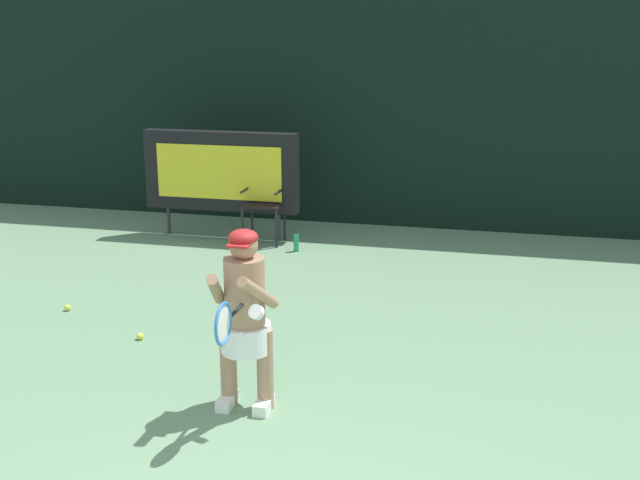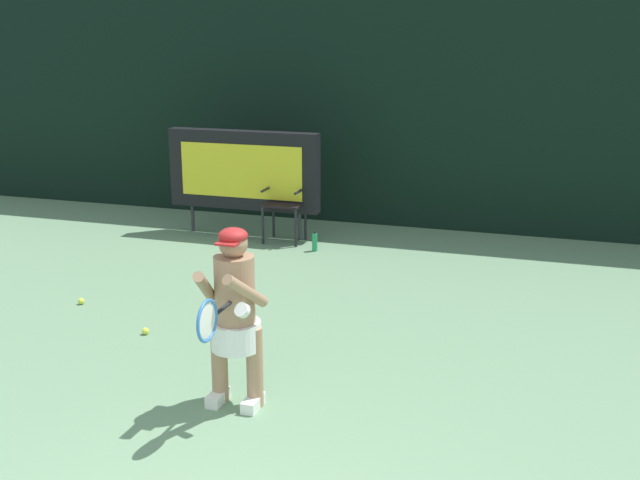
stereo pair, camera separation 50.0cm
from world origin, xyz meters
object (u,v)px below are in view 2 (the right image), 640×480
at_px(scoreboard, 244,170).
at_px(tennis_racket, 209,320).
at_px(tennis_ball_loose, 145,331).
at_px(tennis_player, 235,312).
at_px(tennis_ball_spare, 81,301).
at_px(umpire_chair, 286,197).
at_px(water_bottle, 315,242).

distance_m(scoreboard, tennis_racket, 5.63).
bearing_deg(tennis_ball_loose, tennis_player, -36.08).
distance_m(tennis_player, tennis_ball_spare, 3.06).
xyz_separation_m(tennis_racket, tennis_ball_spare, (-2.55, 2.08, -0.86)).
distance_m(tennis_racket, tennis_ball_loose, 2.28).
height_order(tennis_racket, tennis_ball_spare, tennis_racket).
bearing_deg(tennis_ball_spare, umpire_chair, 68.79).
bearing_deg(scoreboard, water_bottle, -20.86).
relative_size(umpire_chair, tennis_ball_spare, 15.88).
xyz_separation_m(tennis_player, tennis_ball_spare, (-2.52, 1.58, -0.74)).
distance_m(umpire_chair, tennis_racket, 5.37).
height_order(water_bottle, tennis_ball_spare, water_bottle).
xyz_separation_m(scoreboard, water_bottle, (1.20, -0.46, -0.82)).
bearing_deg(tennis_ball_loose, tennis_racket, -46.72).
bearing_deg(scoreboard, tennis_ball_loose, -81.73).
height_order(water_bottle, tennis_ball_loose, water_bottle).
xyz_separation_m(umpire_chair, tennis_player, (1.31, -4.69, 0.15)).
relative_size(water_bottle, tennis_player, 0.19).
bearing_deg(tennis_ball_loose, water_bottle, 78.62).
bearing_deg(tennis_player, tennis_racket, -86.99).
bearing_deg(umpire_chair, scoreboard, 173.58).
relative_size(umpire_chair, tennis_player, 0.75).
xyz_separation_m(scoreboard, tennis_ball_spare, (-0.55, -3.18, -0.91)).
bearing_deg(tennis_player, water_bottle, 100.11).
distance_m(water_bottle, tennis_ball_spare, 3.24).
height_order(scoreboard, umpire_chair, scoreboard).
height_order(scoreboard, tennis_ball_spare, scoreboard).
bearing_deg(tennis_racket, water_bottle, 88.83).
xyz_separation_m(umpire_chair, tennis_ball_spare, (-1.21, -3.11, -0.58)).
relative_size(scoreboard, tennis_player, 1.54).
relative_size(tennis_racket, tennis_ball_spare, 8.85).
height_order(tennis_racket, tennis_ball_loose, tennis_racket).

